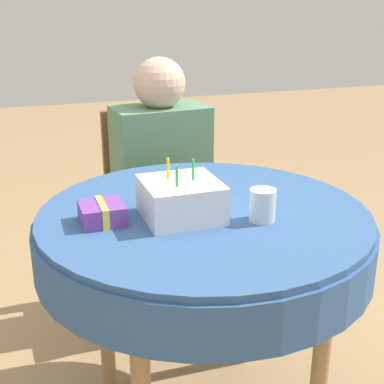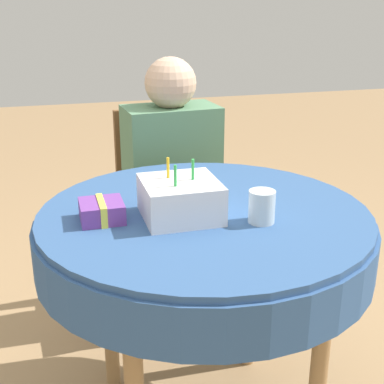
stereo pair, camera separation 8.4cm
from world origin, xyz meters
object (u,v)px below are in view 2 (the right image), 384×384
Objects in this scene: birthday_cake at (180,199)px; gift_box at (102,211)px; chair at (167,206)px; person at (173,169)px; drinking_glass at (262,207)px.

birthday_cake is 1.68× the size of gift_box.
birthday_cake is at bearing -9.28° from gift_box.
chair is 0.92m from gift_box.
chair is 4.31× the size of birthday_cake.
person is at bearing 61.97° from gift_box.
person is 12.60× the size of drinking_glass.
chair is 0.79× the size of person.
birthday_cake is (-0.15, -0.72, 0.14)m from person.
chair reaches higher than gift_box.
chair reaches higher than drinking_glass.
birthday_cake reaches higher than chair.
gift_box is at bearing 170.72° from birthday_cake.
birthday_cake is 0.22m from gift_box.
birthday_cake is 2.30× the size of drinking_glass.
person is at bearing 93.34° from drinking_glass.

